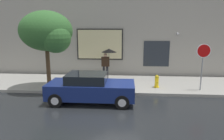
% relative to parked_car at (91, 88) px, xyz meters
% --- Properties ---
extents(ground_plane, '(60.00, 60.00, 0.00)m').
position_rel_parked_car_xyz_m(ground_plane, '(1.27, 0.09, -0.70)').
color(ground_plane, black).
extents(sidewalk, '(20.00, 4.00, 0.15)m').
position_rel_parked_car_xyz_m(sidewalk, '(1.27, 3.09, -0.62)').
color(sidewalk, gray).
rests_on(sidewalk, ground).
extents(building_facade, '(20.00, 0.67, 7.00)m').
position_rel_parked_car_xyz_m(building_facade, '(1.26, 5.59, 2.79)').
color(building_facade, '#9E998E').
rests_on(building_facade, ground).
extents(parked_car, '(4.08, 1.82, 1.40)m').
position_rel_parked_car_xyz_m(parked_car, '(0.00, 0.00, 0.00)').
color(parked_car, navy).
rests_on(parked_car, ground).
extents(fire_hydrant, '(0.30, 0.44, 0.73)m').
position_rel_parked_car_xyz_m(fire_hydrant, '(3.43, 2.24, -0.19)').
color(fire_hydrant, yellow).
rests_on(fire_hydrant, sidewalk).
extents(pedestrian_with_umbrella, '(0.99, 0.99, 2.03)m').
position_rel_parked_car_xyz_m(pedestrian_with_umbrella, '(0.46, 3.89, 1.06)').
color(pedestrian_with_umbrella, black).
rests_on(pedestrian_with_umbrella, sidewalk).
extents(street_tree, '(2.89, 2.46, 4.28)m').
position_rel_parked_car_xyz_m(street_tree, '(-2.56, 1.65, 2.56)').
color(street_tree, '#4C3823').
rests_on(street_tree, sidewalk).
extents(stop_sign, '(0.76, 0.10, 2.55)m').
position_rel_parked_car_xyz_m(stop_sign, '(5.75, 1.86, 1.25)').
color(stop_sign, gray).
rests_on(stop_sign, sidewalk).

